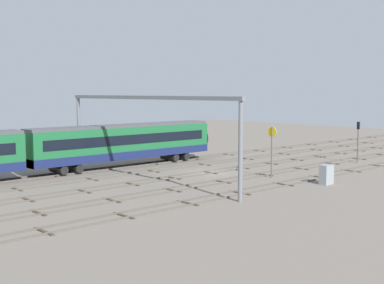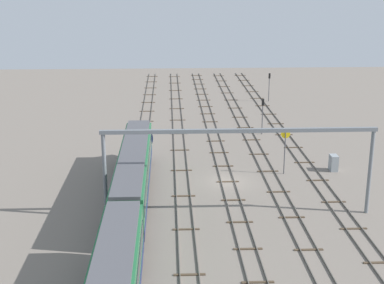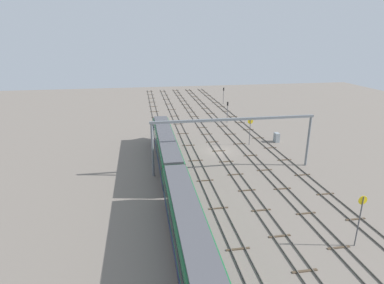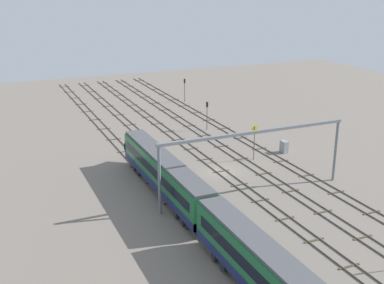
{
  "view_description": "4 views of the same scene",
  "coord_description": "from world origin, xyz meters",
  "px_view_note": "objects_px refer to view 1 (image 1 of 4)",
  "views": [
    {
      "loc": [
        -39.17,
        -39.34,
        8.7
      ],
      "look_at": [
        1.96,
        4.85,
        2.87
      ],
      "focal_mm": 48.7,
      "sensor_mm": 36.0,
      "label": 1
    },
    {
      "loc": [
        -56.48,
        6.35,
        21.42
      ],
      "look_at": [
        4.16,
        3.71,
        3.34
      ],
      "focal_mm": 52.22,
      "sensor_mm": 36.0,
      "label": 2
    },
    {
      "loc": [
        -51.78,
        13.59,
        19.75
      ],
      "look_at": [
        -0.09,
        4.92,
        2.04
      ],
      "focal_mm": 29.35,
      "sensor_mm": 36.0,
      "label": 3
    },
    {
      "loc": [
        -55.78,
        28.98,
        25.0
      ],
      "look_at": [
        3.33,
        2.93,
        3.69
      ],
      "focal_mm": 45.55,
      "sensor_mm": 36.0,
      "label": 4
    }
  ],
  "objects_px": {
    "relay_cabinet": "(326,175)",
    "speed_sign_mid_trackside": "(272,144)",
    "signal_light_trackside_approach": "(358,136)",
    "overhead_gantry": "(145,114)"
  },
  "relations": [
    {
      "from": "speed_sign_mid_trackside",
      "to": "relay_cabinet",
      "type": "height_order",
      "value": "speed_sign_mid_trackside"
    },
    {
      "from": "signal_light_trackside_approach",
      "to": "relay_cabinet",
      "type": "xyz_separation_m",
      "value": [
        -15.7,
        -5.65,
        -2.36
      ]
    },
    {
      "from": "overhead_gantry",
      "to": "signal_light_trackside_approach",
      "type": "xyz_separation_m",
      "value": [
        27.57,
        -6.81,
        -3.33
      ]
    },
    {
      "from": "overhead_gantry",
      "to": "signal_light_trackside_approach",
      "type": "relative_size",
      "value": 4.93
    },
    {
      "from": "overhead_gantry",
      "to": "signal_light_trackside_approach",
      "type": "distance_m",
      "value": 28.59
    },
    {
      "from": "speed_sign_mid_trackside",
      "to": "relay_cabinet",
      "type": "xyz_separation_m",
      "value": [
        0.83,
        -5.88,
        -2.55
      ]
    },
    {
      "from": "relay_cabinet",
      "to": "speed_sign_mid_trackside",
      "type": "bearing_deg",
      "value": 98.04
    },
    {
      "from": "signal_light_trackside_approach",
      "to": "overhead_gantry",
      "type": "bearing_deg",
      "value": 166.13
    },
    {
      "from": "signal_light_trackside_approach",
      "to": "relay_cabinet",
      "type": "height_order",
      "value": "signal_light_trackside_approach"
    },
    {
      "from": "speed_sign_mid_trackside",
      "to": "signal_light_trackside_approach",
      "type": "height_order",
      "value": "speed_sign_mid_trackside"
    }
  ]
}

